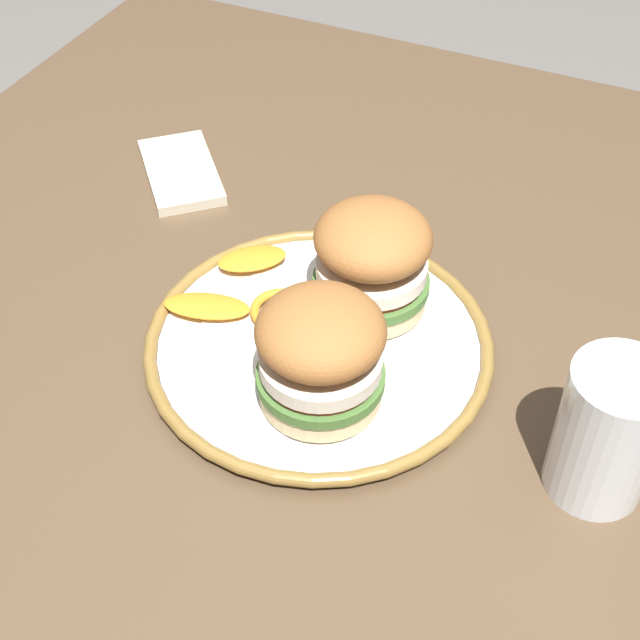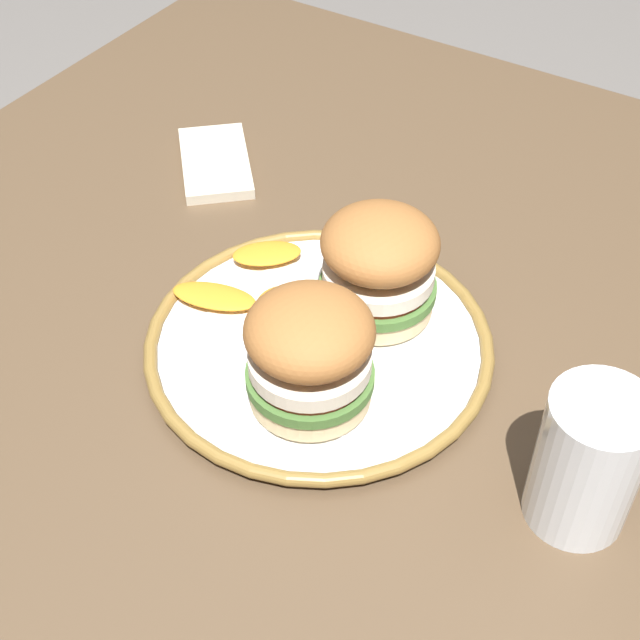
% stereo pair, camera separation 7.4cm
% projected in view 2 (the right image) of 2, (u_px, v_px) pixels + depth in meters
% --- Properties ---
extents(dining_table, '(1.29, 1.07, 0.73)m').
position_uv_depth(dining_table, '(272.00, 472.00, 0.83)').
color(dining_table, brown).
rests_on(dining_table, ground).
extents(dinner_plate, '(0.31, 0.31, 0.02)m').
position_uv_depth(dinner_plate, '(320.00, 345.00, 0.81)').
color(dinner_plate, white).
rests_on(dinner_plate, dining_table).
extents(sandwich_half_left, '(0.11, 0.11, 0.10)m').
position_uv_depth(sandwich_half_left, '(379.00, 264.00, 0.80)').
color(sandwich_half_left, beige).
rests_on(sandwich_half_left, dinner_plate).
extents(sandwich_half_right, '(0.13, 0.13, 0.10)m').
position_uv_depth(sandwich_half_right, '(310.00, 352.00, 0.72)').
color(sandwich_half_right, beige).
rests_on(sandwich_half_right, dinner_plate).
extents(orange_peel_curled, '(0.07, 0.07, 0.01)m').
position_uv_depth(orange_peel_curled, '(285.00, 307.00, 0.83)').
color(orange_peel_curled, orange).
rests_on(orange_peel_curled, dinner_plate).
extents(orange_peel_strip_long, '(0.07, 0.07, 0.01)m').
position_uv_depth(orange_peel_strip_long, '(267.00, 253.00, 0.88)').
color(orange_peel_strip_long, orange).
rests_on(orange_peel_strip_long, dinner_plate).
extents(orange_peel_strip_short, '(0.05, 0.09, 0.01)m').
position_uv_depth(orange_peel_strip_short, '(214.00, 296.00, 0.84)').
color(orange_peel_strip_short, orange).
rests_on(orange_peel_strip_short, dinner_plate).
extents(drinking_glass, '(0.08, 0.08, 0.12)m').
position_uv_depth(drinking_glass, '(586.00, 468.00, 0.66)').
color(drinking_glass, white).
rests_on(drinking_glass, dining_table).
extents(folded_napkin, '(0.15, 0.14, 0.01)m').
position_uv_depth(folded_napkin, '(215.00, 163.00, 1.01)').
color(folded_napkin, beige).
rests_on(folded_napkin, dining_table).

